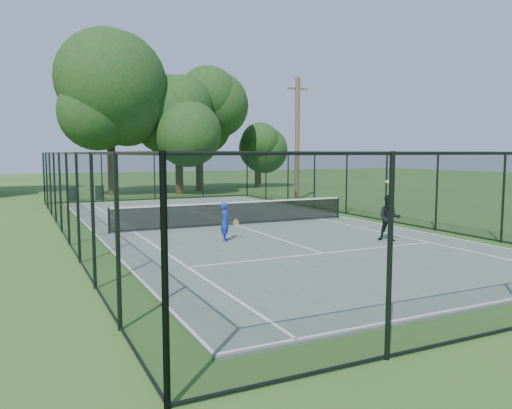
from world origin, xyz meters
name	(u,v)px	position (x,y,z in m)	size (l,w,h in m)	color
ground	(236,226)	(0.00, 0.00, 0.00)	(120.00, 120.00, 0.00)	#2E521C
tennis_court	(236,226)	(0.00, 0.00, 0.03)	(11.00, 24.00, 0.06)	#536259
tennis_net	(236,212)	(0.00, 0.00, 0.58)	(10.08, 0.08, 0.95)	black
fence	(236,190)	(0.00, 0.00, 1.50)	(13.10, 26.10, 3.00)	black
tree_near_left	(110,109)	(-1.80, 18.00, 6.05)	(7.54, 7.54, 9.84)	#332114
tree_near_mid	(179,126)	(2.76, 16.68, 4.87)	(6.05, 6.05, 7.91)	#332114
tree_near_right	(199,121)	(5.16, 19.14, 5.49)	(6.26, 6.26, 8.63)	#332114
tree_far_right	(258,145)	(11.02, 20.56, 3.62)	(4.43, 4.43, 5.86)	#332114
trash_bin_left	(73,194)	(-4.85, 14.26, 0.45)	(0.58, 0.58, 0.89)	black
trash_bin_right	(100,193)	(-3.20, 14.48, 0.45)	(0.58, 0.58, 0.90)	black
utility_pole	(297,138)	(8.15, 9.00, 3.89)	(1.40, 0.30, 7.66)	#4C3823
player_blue	(226,222)	(-1.77, -3.25, 0.70)	(0.83, 0.56, 1.29)	#1730C7
player_black	(389,218)	(3.14, -5.58, 0.83)	(0.94, 0.95, 2.34)	black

